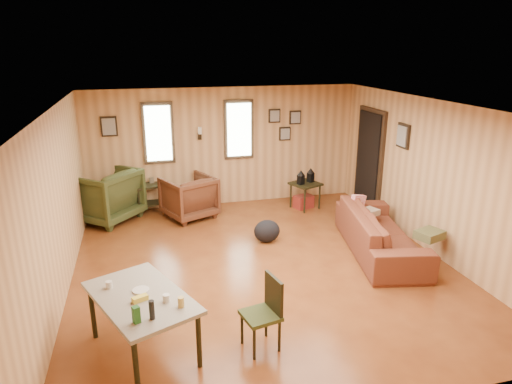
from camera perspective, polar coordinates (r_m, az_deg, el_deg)
The scene contains 11 objects.
room at distance 6.82m, azimuth 1.64°, elevation 1.04°, with size 5.54×6.04×2.44m.
sofa at distance 7.52m, azimuth 15.33°, elevation -4.02°, with size 2.33×0.68×0.91m, color #602C1B.
recliner_brown at distance 8.81m, azimuth -8.39°, elevation -0.37°, with size 0.87×0.81×0.90m, color #512A18.
recliner_green at distance 8.98m, azimuth -18.36°, elevation -0.11°, with size 1.06×0.99×1.09m, color #343C1B.
end_table at distance 9.28m, azimuth -13.41°, elevation -0.07°, with size 0.66×0.63×0.70m.
side_table at distance 9.22m, azimuth 6.22°, elevation 1.29°, with size 0.68×0.68×0.82m.
cooler at distance 9.37m, azimuth 5.95°, elevation -1.21°, with size 0.43×0.36×0.26m.
backpack at distance 7.72m, azimuth 1.37°, elevation -4.90°, with size 0.51×0.43×0.38m.
sofa_pillows at distance 7.67m, azimuth 16.84°, elevation -3.39°, with size 0.92×1.67×0.34m.
dining_table at distance 5.06m, azimuth -14.14°, elevation -13.12°, with size 1.28×1.55×0.88m.
dining_chair at distance 5.09m, azimuth 1.23°, elevation -14.39°, with size 0.45×0.45×0.83m.
Camera 1 is at (-1.64, -5.99, 3.19)m, focal length 32.00 mm.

